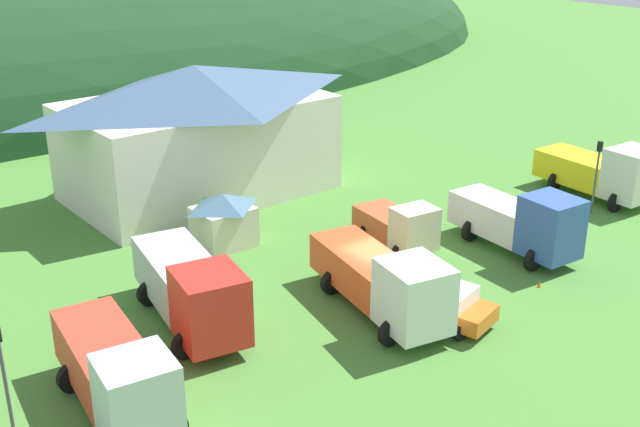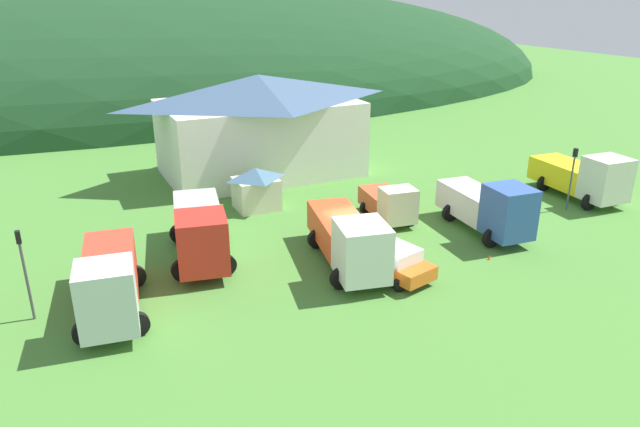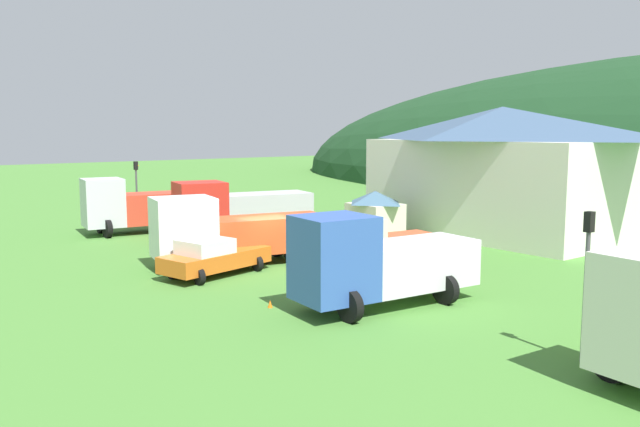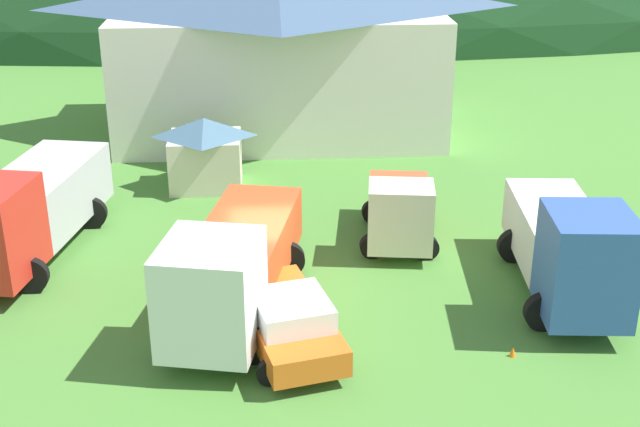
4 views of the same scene
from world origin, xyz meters
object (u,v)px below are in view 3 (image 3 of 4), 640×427
(tow_truck_silver, at_px, (140,205))
(heavy_rig_white, at_px, (229,231))
(traffic_cone_near_pickup, at_px, (270,308))
(traffic_light_east, at_px, (587,271))
(box_truck_blue, at_px, (375,261))
(traffic_light_west, at_px, (137,186))
(crane_truck_red, at_px, (237,208))
(service_pickup_orange, at_px, (213,257))
(depot_building, at_px, (501,169))
(light_truck_cream, at_px, (381,245))
(play_shed_cream, at_px, (375,214))

(tow_truck_silver, height_order, heavy_rig_white, tow_truck_silver)
(tow_truck_silver, xyz_separation_m, traffic_cone_near_pickup, (19.01, -2.89, -1.68))
(traffic_light_east, bearing_deg, box_truck_blue, -173.51)
(traffic_light_east, distance_m, traffic_cone_near_pickup, 10.78)
(box_truck_blue, distance_m, traffic_light_west, 24.57)
(crane_truck_red, bearing_deg, box_truck_blue, 88.01)
(traffic_light_west, bearing_deg, traffic_light_east, -0.41)
(tow_truck_silver, relative_size, traffic_light_east, 1.87)
(service_pickup_orange, distance_m, traffic_cone_near_pickup, 5.93)
(tow_truck_silver, height_order, service_pickup_orange, tow_truck_silver)
(depot_building, height_order, light_truck_cream, depot_building)
(depot_building, xyz_separation_m, heavy_rig_white, (-1.71, -17.77, -2.32))
(crane_truck_red, xyz_separation_m, heavy_rig_white, (6.67, -4.28, -0.09))
(light_truck_cream, xyz_separation_m, box_truck_blue, (4.20, -4.20, 0.48))
(depot_building, relative_size, tow_truck_silver, 2.01)
(depot_building, xyz_separation_m, traffic_light_east, (15.34, -16.47, -1.40))
(light_truck_cream, bearing_deg, play_shed_cream, -122.67)
(tow_truck_silver, distance_m, service_pickup_orange, 13.39)
(traffic_light_west, bearing_deg, crane_truck_red, 18.39)
(depot_building, distance_m, traffic_cone_near_pickup, 21.37)
(heavy_rig_white, xyz_separation_m, box_truck_blue, (9.57, 0.45, 0.07))
(tow_truck_silver, height_order, traffic_cone_near_pickup, tow_truck_silver)
(depot_building, bearing_deg, service_pickup_orange, -90.70)
(traffic_light_west, bearing_deg, tow_truck_silver, -19.05)
(box_truck_blue, relative_size, traffic_light_west, 1.72)
(heavy_rig_white, bearing_deg, traffic_cone_near_pickup, 83.12)
(crane_truck_red, relative_size, light_truck_cream, 1.66)
(heavy_rig_white, distance_m, box_truck_blue, 9.58)
(depot_building, xyz_separation_m, tow_truck_silver, (-13.44, -17.36, -2.26))
(crane_truck_red, height_order, traffic_light_east, traffic_light_east)
(depot_building, distance_m, traffic_light_west, 23.31)
(light_truck_cream, distance_m, box_truck_blue, 5.96)
(tow_truck_silver, bearing_deg, traffic_light_west, -100.94)
(box_truck_blue, bearing_deg, crane_truck_red, -98.13)
(depot_building, relative_size, heavy_rig_white, 1.84)
(crane_truck_red, relative_size, traffic_cone_near_pickup, 15.20)
(tow_truck_silver, distance_m, crane_truck_red, 6.37)
(light_truck_cream, height_order, service_pickup_orange, light_truck_cream)
(tow_truck_silver, xyz_separation_m, box_truck_blue, (21.31, 0.04, 0.01))
(play_shed_cream, distance_m, service_pickup_orange, 12.31)
(depot_building, distance_m, traffic_light_east, 22.55)
(heavy_rig_white, xyz_separation_m, traffic_cone_near_pickup, (7.28, -2.48, -1.62))
(tow_truck_silver, bearing_deg, depot_building, 150.36)
(service_pickup_orange, xyz_separation_m, traffic_cone_near_pickup, (5.81, -0.86, -0.83))
(play_shed_cream, relative_size, traffic_light_east, 0.71)
(crane_truck_red, bearing_deg, heavy_rig_white, 68.58)
(play_shed_cream, xyz_separation_m, light_truck_cream, (6.71, -5.70, -0.23))
(crane_truck_red, bearing_deg, traffic_light_west, -60.34)
(traffic_cone_near_pickup, bearing_deg, tow_truck_silver, 171.35)
(play_shed_cream, xyz_separation_m, traffic_light_east, (18.38, -9.05, 1.11))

